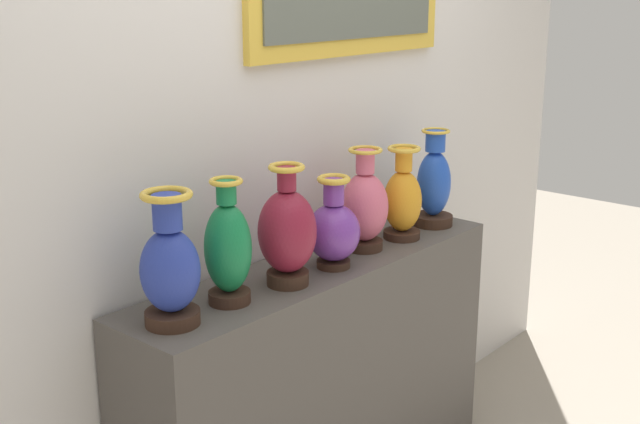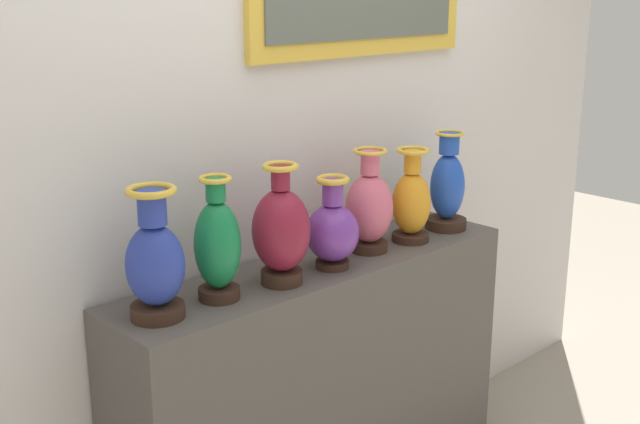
# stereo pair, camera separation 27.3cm
# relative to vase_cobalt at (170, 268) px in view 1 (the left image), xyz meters

# --- Properties ---
(display_shelf) EXTENTS (1.57, 0.36, 0.97)m
(display_shelf) POSITION_rel_vase_cobalt_xyz_m (0.65, 0.02, -0.65)
(display_shelf) COLOR #4C4742
(display_shelf) RESTS_ON ground_plane
(back_wall) EXTENTS (3.99, 0.14, 2.68)m
(back_wall) POSITION_rel_vase_cobalt_xyz_m (0.66, 0.26, 0.22)
(back_wall) COLOR silver
(back_wall) RESTS_ON ground_plane
(vase_cobalt) EXTENTS (0.17, 0.17, 0.39)m
(vase_cobalt) POSITION_rel_vase_cobalt_xyz_m (0.00, 0.00, 0.00)
(vase_cobalt) COLOR #382319
(vase_cobalt) RESTS_ON display_shelf
(vase_emerald) EXTENTS (0.14, 0.14, 0.38)m
(vase_emerald) POSITION_rel_vase_cobalt_xyz_m (0.21, -0.00, 0.00)
(vase_emerald) COLOR #382319
(vase_emerald) RESTS_ON display_shelf
(vase_burgundy) EXTENTS (0.19, 0.19, 0.39)m
(vase_burgundy) POSITION_rel_vase_cobalt_xyz_m (0.44, -0.03, 0.01)
(vase_burgundy) COLOR #382319
(vase_burgundy) RESTS_ON display_shelf
(vase_violet) EXTENTS (0.18, 0.18, 0.31)m
(vase_violet) POSITION_rel_vase_cobalt_xyz_m (0.66, -0.04, -0.03)
(vase_violet) COLOR #382319
(vase_violet) RESTS_ON display_shelf
(vase_rose) EXTENTS (0.17, 0.17, 0.37)m
(vase_rose) POSITION_rel_vase_cobalt_xyz_m (0.88, 0.00, -0.01)
(vase_rose) COLOR #382319
(vase_rose) RESTS_ON display_shelf
(vase_amber) EXTENTS (0.14, 0.14, 0.35)m
(vase_amber) POSITION_rel_vase_cobalt_xyz_m (1.07, -0.02, -0.02)
(vase_amber) COLOR #382319
(vase_amber) RESTS_ON display_shelf
(vase_sapphire) EXTENTS (0.16, 0.16, 0.38)m
(vase_sapphire) POSITION_rel_vase_cobalt_xyz_m (1.29, -0.01, -0.01)
(vase_sapphire) COLOR #382319
(vase_sapphire) RESTS_ON display_shelf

